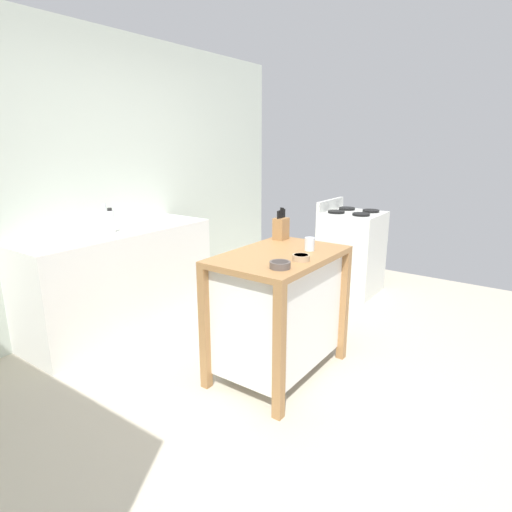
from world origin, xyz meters
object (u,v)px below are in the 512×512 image
at_px(drinking_cup, 310,244).
at_px(bottle_spray_cleaner, 111,221).
at_px(trash_bin, 316,299).
at_px(stove, 351,252).
at_px(knife_block, 281,228).
at_px(bowl_ceramic_wide, 280,265).
at_px(sink_faucet, 105,216).
at_px(bowl_ceramic_small, 301,257).
at_px(kitchen_island, 279,307).

relative_size(drinking_cup, bottle_spray_cleaner, 0.44).
relative_size(trash_bin, stove, 0.62).
relative_size(knife_block, trash_bin, 0.40).
distance_m(bowl_ceramic_wide, sink_faucet, 1.92).
bearing_deg(bowl_ceramic_wide, sink_faucet, 85.69).
height_order(bowl_ceramic_wide, stove, stove).
bearing_deg(sink_faucet, trash_bin, -61.85).
bearing_deg(bowl_ceramic_wide, bowl_ceramic_small, -4.79).
xyz_separation_m(knife_block, stove, (1.57, 0.06, -0.54)).
xyz_separation_m(drinking_cup, bottle_spray_cleaner, (-0.44, 1.64, 0.05)).
bearing_deg(bowl_ceramic_small, trash_bin, 19.80).
bearing_deg(trash_bin, stove, 9.42).
distance_m(kitchen_island, bowl_ceramic_small, 0.47).
relative_size(trash_bin, sink_faucet, 2.86).
xyz_separation_m(trash_bin, bottle_spray_cleaner, (-0.97, 1.44, 0.68)).
bearing_deg(bowl_ceramic_small, bottle_spray_cleaner, 95.82).
height_order(knife_block, bottle_spray_cleaner, knife_block).
height_order(trash_bin, bottle_spray_cleaner, bottle_spray_cleaner).
xyz_separation_m(kitchen_island, bowl_ceramic_wide, (-0.29, -0.19, 0.42)).
xyz_separation_m(kitchen_island, sink_faucet, (-0.15, 1.72, 0.50)).
bearing_deg(bottle_spray_cleaner, sink_faucet, 64.63).
relative_size(bottle_spray_cleaner, stove, 0.21).
bearing_deg(bottle_spray_cleaner, drinking_cup, -75.14).
distance_m(knife_block, trash_bin, 0.78).
bearing_deg(sink_faucet, bowl_ceramic_small, -87.65).
relative_size(sink_faucet, bottle_spray_cleaner, 1.03).
distance_m(knife_block, drinking_cup, 0.40).
xyz_separation_m(knife_block, bowl_ceramic_small, (-0.44, -0.43, -0.07)).
height_order(bowl_ceramic_wide, trash_bin, bowl_ceramic_wide).
distance_m(bowl_ceramic_small, bottle_spray_cleaner, 1.73).
distance_m(bowl_ceramic_wide, bottle_spray_cleaner, 1.71).
xyz_separation_m(knife_block, sink_faucet, (-0.52, 1.50, 0.01)).
bearing_deg(bowl_ceramic_wide, trash_bin, 14.74).
bearing_deg(stove, bottle_spray_cleaner, 150.54).
height_order(kitchen_island, drinking_cup, drinking_cup).
xyz_separation_m(kitchen_island, stove, (1.94, 0.28, -0.05)).
xyz_separation_m(sink_faucet, stove, (2.09, -1.44, -0.55)).
xyz_separation_m(drinking_cup, sink_faucet, (-0.34, 1.85, 0.06)).
distance_m(kitchen_island, sink_faucet, 1.80).
relative_size(kitchen_island, bowl_ceramic_wide, 7.61).
bearing_deg(sink_faucet, knife_block, -70.92).
relative_size(kitchen_island, trash_bin, 1.55).
height_order(bowl_ceramic_wide, sink_faucet, sink_faucet).
relative_size(kitchen_island, bowl_ceramic_small, 8.67).
xyz_separation_m(trash_bin, sink_faucet, (-0.88, 1.64, 0.69)).
bearing_deg(stove, trash_bin, -170.58).
bearing_deg(stove, bowl_ceramic_small, -166.34).
distance_m(bowl_ceramic_wide, stove, 2.33).
bearing_deg(knife_block, bottle_spray_cleaner, 115.40).
bearing_deg(trash_bin, kitchen_island, -173.66).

